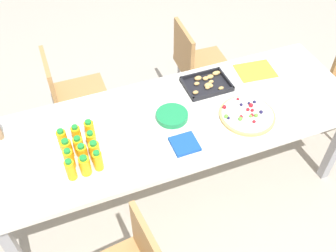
# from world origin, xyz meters

# --- Properties ---
(ground_plane) EXTENTS (12.00, 12.00, 0.00)m
(ground_plane) POSITION_xyz_m (0.00, 0.00, 0.00)
(ground_plane) COLOR #B2A899
(party_table) EXTENTS (2.36, 0.80, 0.72)m
(party_table) POSITION_xyz_m (0.00, 0.00, 0.66)
(party_table) COLOR silver
(party_table) RESTS_ON ground_plane
(chair_far_right) EXTENTS (0.42, 0.42, 0.83)m
(chair_far_right) POSITION_xyz_m (0.48, 0.73, 0.50)
(chair_far_right) COLOR #B7844C
(chair_far_right) RESTS_ON ground_plane
(chair_far_left) EXTENTS (0.40, 0.40, 0.83)m
(chair_far_left) POSITION_xyz_m (-0.55, 0.73, 0.50)
(chair_far_left) COLOR #B7844C
(chair_far_left) RESTS_ON ground_plane
(juice_bottle_0) EXTENTS (0.05, 0.05, 0.14)m
(juice_bottle_0) POSITION_xyz_m (-0.68, -0.21, 0.79)
(juice_bottle_0) COLOR #FAAD14
(juice_bottle_0) RESTS_ON party_table
(juice_bottle_1) EXTENTS (0.06, 0.06, 0.13)m
(juice_bottle_1) POSITION_xyz_m (-0.60, -0.21, 0.79)
(juice_bottle_1) COLOR #F8AE14
(juice_bottle_1) RESTS_ON party_table
(juice_bottle_2) EXTENTS (0.05, 0.05, 0.14)m
(juice_bottle_2) POSITION_xyz_m (-0.53, -0.21, 0.79)
(juice_bottle_2) COLOR #FAAB14
(juice_bottle_2) RESTS_ON party_table
(juice_bottle_3) EXTENTS (0.05, 0.05, 0.14)m
(juice_bottle_3) POSITION_xyz_m (-0.67, -0.14, 0.79)
(juice_bottle_3) COLOR #FAAC14
(juice_bottle_3) RESTS_ON party_table
(juice_bottle_4) EXTENTS (0.06, 0.06, 0.14)m
(juice_bottle_4) POSITION_xyz_m (-0.60, -0.13, 0.79)
(juice_bottle_4) COLOR #FAAB14
(juice_bottle_4) RESTS_ON party_table
(juice_bottle_5) EXTENTS (0.06, 0.06, 0.14)m
(juice_bottle_5) POSITION_xyz_m (-0.53, -0.14, 0.79)
(juice_bottle_5) COLOR #FAAC14
(juice_bottle_5) RESTS_ON party_table
(juice_bottle_6) EXTENTS (0.06, 0.06, 0.13)m
(juice_bottle_6) POSITION_xyz_m (-0.67, -0.06, 0.79)
(juice_bottle_6) COLOR #F8AE14
(juice_bottle_6) RESTS_ON party_table
(juice_bottle_7) EXTENTS (0.06, 0.06, 0.13)m
(juice_bottle_7) POSITION_xyz_m (-0.61, -0.06, 0.79)
(juice_bottle_7) COLOR #F9AD14
(juice_bottle_7) RESTS_ON party_table
(juice_bottle_8) EXTENTS (0.05, 0.05, 0.14)m
(juice_bottle_8) POSITION_xyz_m (-0.53, -0.06, 0.79)
(juice_bottle_8) COLOR #F8AE14
(juice_bottle_8) RESTS_ON party_table
(juice_bottle_9) EXTENTS (0.05, 0.05, 0.14)m
(juice_bottle_9) POSITION_xyz_m (-0.68, 0.01, 0.79)
(juice_bottle_9) COLOR #FBAC14
(juice_bottle_9) RESTS_ON party_table
(juice_bottle_10) EXTENTS (0.05, 0.05, 0.15)m
(juice_bottle_10) POSITION_xyz_m (-0.60, 0.01, 0.79)
(juice_bottle_10) COLOR #FAAE14
(juice_bottle_10) RESTS_ON party_table
(juice_bottle_11) EXTENTS (0.06, 0.06, 0.15)m
(juice_bottle_11) POSITION_xyz_m (-0.52, 0.02, 0.79)
(juice_bottle_11) COLOR #FAAB14
(juice_bottle_11) RESTS_ON party_table
(fruit_pizza) EXTENTS (0.35, 0.35, 0.05)m
(fruit_pizza) POSITION_xyz_m (0.42, -0.15, 0.74)
(fruit_pizza) COLOR tan
(fruit_pizza) RESTS_ON party_table
(snack_tray) EXTENTS (0.30, 0.23, 0.04)m
(snack_tray) POSITION_xyz_m (0.31, 0.21, 0.74)
(snack_tray) COLOR black
(snack_tray) RESTS_ON party_table
(plate_stack) EXTENTS (0.20, 0.20, 0.03)m
(plate_stack) POSITION_xyz_m (-0.02, 0.01, 0.74)
(plate_stack) COLOR #1E8C4C
(plate_stack) RESTS_ON party_table
(napkin_stack) EXTENTS (0.15, 0.15, 0.02)m
(napkin_stack) POSITION_xyz_m (-0.03, -0.22, 0.73)
(napkin_stack) COLOR #194CA5
(napkin_stack) RESTS_ON party_table
(paper_folder) EXTENTS (0.28, 0.23, 0.01)m
(paper_folder) POSITION_xyz_m (0.70, 0.23, 0.73)
(paper_folder) COLOR yellow
(paper_folder) RESTS_ON party_table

